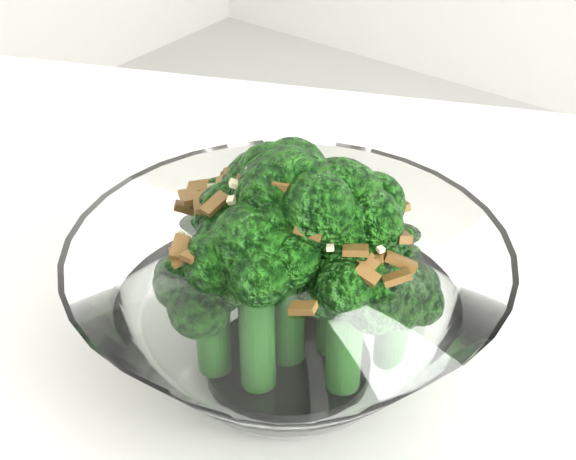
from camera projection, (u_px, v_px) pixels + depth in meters
The scene contains 1 object.
broccoli_dish at pixel (288, 294), 0.44m from camera, with size 0.22×0.22×0.14m.
Camera 1 is at (0.15, -0.41, 1.08)m, focal length 55.00 mm.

